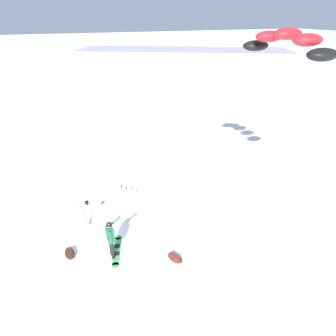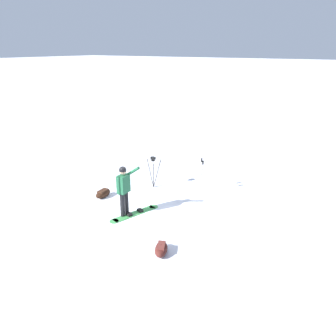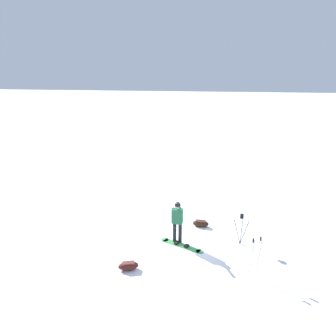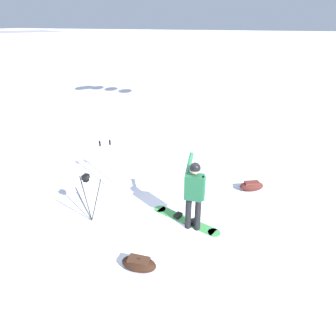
{
  "view_description": "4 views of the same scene",
  "coord_description": "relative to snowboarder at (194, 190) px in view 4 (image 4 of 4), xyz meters",
  "views": [
    {
      "loc": [
        -9.45,
        1.43,
        8.6
      ],
      "look_at": [
        0.24,
        -2.5,
        3.09
      ],
      "focal_mm": 31.52,
      "sensor_mm": 36.0,
      "label": 1
    },
    {
      "loc": [
        -7.94,
        -6.26,
        5.23
      ],
      "look_at": [
        0.3,
        -0.98,
        1.63
      ],
      "focal_mm": 35.51,
      "sensor_mm": 36.0,
      "label": 2
    },
    {
      "loc": [
        2.07,
        -10.3,
        6.2
      ],
      "look_at": [
        0.19,
        -3.64,
        4.18
      ],
      "focal_mm": 32.71,
      "sensor_mm": 36.0,
      "label": 3
    },
    {
      "loc": [
        -1.76,
        5.55,
        4.36
      ],
      "look_at": [
        0.33,
        -0.46,
        1.13
      ],
      "focal_mm": 31.24,
      "sensor_mm": 36.0,
      "label": 4
    }
  ],
  "objects": [
    {
      "name": "gear_bag_small",
      "position": [
        0.66,
        1.58,
        -0.89
      ],
      "size": [
        0.72,
        0.4,
        0.28
      ],
      "color": "black",
      "rests_on": "ground_plane"
    },
    {
      "name": "snowboarder",
      "position": [
        0.0,
        0.0,
        0.0
      ],
      "size": [
        0.5,
        0.65,
        1.73
      ],
      "color": "black",
      "rests_on": "ground_plane"
    },
    {
      "name": "snowboard",
      "position": [
        0.23,
        -0.22,
        -1.02
      ],
      "size": [
        1.8,
        0.77,
        0.1
      ],
      "color": "#3F994C",
      "rests_on": "ground_plane"
    },
    {
      "name": "camera_tripod",
      "position": [
        2.4,
        0.53,
        -0.13
      ],
      "size": [
        0.57,
        0.55,
        1.26
      ],
      "color": "#262628",
      "rests_on": "ground_plane"
    },
    {
      "name": "ski_poles",
      "position": [
        2.94,
        -1.29,
        -0.17
      ],
      "size": [
        0.34,
        0.37,
        1.33
      ],
      "color": "gray",
      "rests_on": "ground_plane"
    },
    {
      "name": "ground_plane",
      "position": [
        0.5,
        -0.18,
        -1.04
      ],
      "size": [
        300.0,
        300.0,
        0.0
      ],
      "primitive_type": "plane",
      "color": "white"
    },
    {
      "name": "gear_bag_large",
      "position": [
        -1.15,
        -2.2,
        -0.89
      ],
      "size": [
        0.76,
        0.6,
        0.27
      ],
      "color": "#4C1E19",
      "rests_on": "ground_plane"
    }
  ]
}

